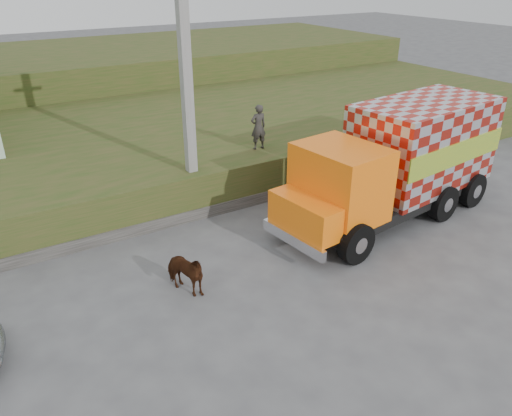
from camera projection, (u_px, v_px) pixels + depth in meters
ground at (298, 267)px, 13.79m from camera, size 120.00×120.00×0.00m
embankment at (161, 142)px, 21.12m from camera, size 40.00×12.00×1.50m
embankment_far at (85, 76)px, 29.99m from camera, size 40.00×12.00×3.00m
retaining_strip at (171, 218)px, 15.98m from camera, size 16.00×0.50×0.40m
utility_pole at (187, 91)px, 15.06m from camera, size 1.20×0.30×8.00m
cargo_truck at (400, 161)px, 15.91m from camera, size 8.40×3.64×3.64m
cow at (184, 273)px, 12.45m from camera, size 1.13×1.51×1.16m
pedestrian at (258, 127)px, 17.76m from camera, size 0.61×0.42×1.62m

